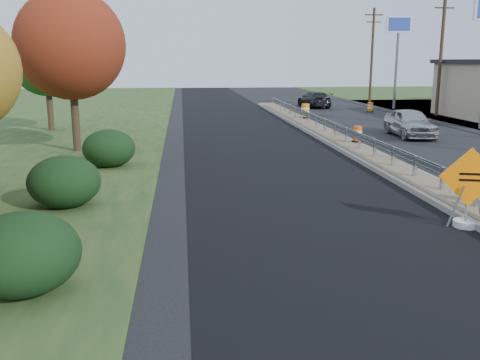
{
  "coord_description": "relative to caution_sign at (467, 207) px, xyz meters",
  "views": [
    {
      "loc": [
        -8.07,
        -15.53,
        4.18
      ],
      "look_at": [
        -6.58,
        -1.87,
        1.1
      ],
      "focal_mm": 40.0,
      "sensor_mm": 36.0,
      "label": 1
    }
  ],
  "objects": [
    {
      "name": "ground",
      "position": [
        0.9,
        3.13,
        -0.53
      ],
      "size": [
        140.0,
        140.0,
        0.0
      ],
      "primitive_type": "plane",
      "color": "black",
      "rests_on": "ground"
    },
    {
      "name": "milled_overlay",
      "position": [
        -3.5,
        13.13,
        -0.52
      ],
      "size": [
        7.2,
        120.0,
        0.01
      ],
      "primitive_type": "cube",
      "color": "black",
      "rests_on": "ground"
    },
    {
      "name": "median",
      "position": [
        0.9,
        11.13,
        -0.42
      ],
      "size": [
        1.6,
        55.0,
        0.23
      ],
      "color": "gray",
      "rests_on": "ground"
    },
    {
      "name": "guardrail",
      "position": [
        0.9,
        12.13,
        0.2
      ],
      "size": [
        0.1,
        46.15,
        0.72
      ],
      "color": "silver",
      "rests_on": "median"
    },
    {
      "name": "pylon_sign_north",
      "position": [
        11.4,
        33.13,
        5.95
      ],
      "size": [
        2.2,
        0.3,
        7.9
      ],
      "color": "slate",
      "rests_on": "ground"
    },
    {
      "name": "utility_pole_nmid",
      "position": [
        12.4,
        27.13,
        4.41
      ],
      "size": [
        1.9,
        0.26,
        9.4
      ],
      "color": "#473523",
      "rests_on": "ground"
    },
    {
      "name": "utility_pole_north",
      "position": [
        12.4,
        42.13,
        4.41
      ],
      "size": [
        1.9,
        0.26,
        9.4
      ],
      "color": "#473523",
      "rests_on": "ground"
    },
    {
      "name": "hedge_south",
      "position": [
        -10.1,
        -2.87,
        0.23
      ],
      "size": [
        2.09,
        2.09,
        1.52
      ],
      "primitive_type": "ellipsoid",
      "color": "black",
      "rests_on": "ground"
    },
    {
      "name": "hedge_mid",
      "position": [
        -10.6,
        3.13,
        0.23
      ],
      "size": [
        2.09,
        2.09,
        1.52
      ],
      "primitive_type": "ellipsoid",
      "color": "black",
      "rests_on": "ground"
    },
    {
      "name": "hedge_north",
      "position": [
        -10.1,
        9.13,
        0.23
      ],
      "size": [
        2.09,
        2.09,
        1.52
      ],
      "primitive_type": "ellipsoid",
      "color": "black",
      "rests_on": "ground"
    },
    {
      "name": "tree_near_red",
      "position": [
        -12.1,
        13.13,
        4.34
      ],
      "size": [
        4.95,
        4.95,
        7.35
      ],
      "color": "#473523",
      "rests_on": "ground"
    },
    {
      "name": "tree_near_back",
      "position": [
        -15.1,
        21.13,
        3.69
      ],
      "size": [
        4.29,
        4.29,
        6.37
      ],
      "color": "#473523",
      "rests_on": "ground"
    },
    {
      "name": "caution_sign",
      "position": [
        0.0,
        0.0,
        0.0
      ],
      "size": [
        1.45,
        0.63,
        2.07
      ],
      "rotation": [
        0.0,
        0.0,
        -0.28
      ],
      "color": "white",
      "rests_on": "ground"
    },
    {
      "name": "barrel_median_mid",
      "position": [
        1.45,
        13.07,
        0.08
      ],
      "size": [
        0.53,
        0.53,
        0.78
      ],
      "color": "black",
      "rests_on": "median"
    },
    {
      "name": "barrel_median_far",
      "position": [
        1.45,
        24.48,
        0.18
      ],
      "size": [
        0.68,
        0.68,
        1.0
      ],
      "color": "black",
      "rests_on": "median"
    },
    {
      "name": "barrel_shoulder_far",
      "position": [
        8.39,
        30.7,
        -0.14
      ],
      "size": [
        0.55,
        0.55,
        0.81
      ],
      "color": "black",
      "rests_on": "ground"
    },
    {
      "name": "car_silver",
      "position": [
        5.51,
        16.22,
        0.26
      ],
      "size": [
        2.1,
        4.71,
        1.57
      ],
      "primitive_type": "imported",
      "rotation": [
        0.0,
        0.0,
        -0.05
      ],
      "color": "#AAAAAE",
      "rests_on": "ground"
    },
    {
      "name": "car_dark_far",
      "position": [
        4.9,
        35.78,
        0.19
      ],
      "size": [
        2.37,
        5.07,
        1.43
      ],
      "primitive_type": "imported",
      "rotation": [
        0.0,
        0.0,
        3.22
      ],
      "color": "black",
      "rests_on": "ground"
    }
  ]
}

